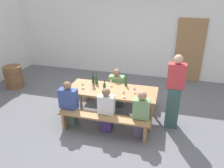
# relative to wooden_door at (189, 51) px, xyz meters

# --- Properties ---
(ground_plane) EXTENTS (24.00, 24.00, 0.00)m
(ground_plane) POSITION_rel_wooden_door_xyz_m (-1.87, -2.93, -1.05)
(ground_plane) COLOR slate
(back_wall) EXTENTS (14.00, 0.20, 3.20)m
(back_wall) POSITION_rel_wooden_door_xyz_m (-1.87, 0.14, 0.55)
(back_wall) COLOR white
(back_wall) RESTS_ON ground
(wooden_door) EXTENTS (0.90, 0.06, 2.10)m
(wooden_door) POSITION_rel_wooden_door_xyz_m (0.00, 0.00, 0.00)
(wooden_door) COLOR #9E7247
(wooden_door) RESTS_ON ground
(tasting_table) EXTENTS (2.16, 0.87, 0.75)m
(tasting_table) POSITION_rel_wooden_door_xyz_m (-1.87, -2.93, -0.37)
(tasting_table) COLOR #9E7247
(tasting_table) RESTS_ON ground
(bench_near) EXTENTS (2.06, 0.30, 0.45)m
(bench_near) POSITION_rel_wooden_door_xyz_m (-1.87, -3.67, -0.69)
(bench_near) COLOR #9E7247
(bench_near) RESTS_ON ground
(bench_far) EXTENTS (2.06, 0.30, 0.45)m
(bench_far) POSITION_rel_wooden_door_xyz_m (-1.87, -2.20, -0.69)
(bench_far) COLOR #9E7247
(bench_far) RESTS_ON ground
(wine_bottle_0) EXTENTS (0.08, 0.08, 0.30)m
(wine_bottle_0) POSITION_rel_wooden_door_xyz_m (-2.81, -3.31, -0.19)
(wine_bottle_0) COLOR #234C2D
(wine_bottle_0) RESTS_ON tasting_table
(wine_bottle_1) EXTENTS (0.07, 0.07, 0.30)m
(wine_bottle_1) POSITION_rel_wooden_door_xyz_m (-2.01, -3.09, -0.19)
(wine_bottle_1) COLOR #234C2D
(wine_bottle_1) RESTS_ON tasting_table
(wine_bottle_2) EXTENTS (0.06, 0.06, 0.35)m
(wine_bottle_2) POSITION_rel_wooden_door_xyz_m (-2.38, -2.84, -0.17)
(wine_bottle_2) COLOR #143319
(wine_bottle_2) RESTS_ON tasting_table
(wine_bottle_3) EXTENTS (0.08, 0.08, 0.32)m
(wine_bottle_3) POSITION_rel_wooden_door_xyz_m (-2.34, -2.70, -0.19)
(wine_bottle_3) COLOR #234C2D
(wine_bottle_3) RESTS_ON tasting_table
(wine_bottle_4) EXTENTS (0.07, 0.07, 0.33)m
(wine_bottle_4) POSITION_rel_wooden_door_xyz_m (-1.60, -2.61, -0.17)
(wine_bottle_4) COLOR #234C2D
(wine_bottle_4) RESTS_ON tasting_table
(wine_glass_0) EXTENTS (0.07, 0.07, 0.15)m
(wine_glass_0) POSITION_rel_wooden_door_xyz_m (-1.32, -2.95, -0.20)
(wine_glass_0) COLOR silver
(wine_glass_0) RESTS_ON tasting_table
(wine_glass_1) EXTENTS (0.07, 0.07, 0.18)m
(wine_glass_1) POSITION_rel_wooden_door_xyz_m (-1.96, -2.70, -0.17)
(wine_glass_1) COLOR silver
(wine_glass_1) RESTS_ON tasting_table
(wine_glass_2) EXTENTS (0.08, 0.08, 0.15)m
(wine_glass_2) POSITION_rel_wooden_door_xyz_m (-2.58, -3.03, -0.20)
(wine_glass_2) COLOR silver
(wine_glass_2) RESTS_ON tasting_table
(wine_glass_3) EXTENTS (0.06, 0.06, 0.14)m
(wine_glass_3) POSITION_rel_wooden_door_xyz_m (-2.34, -2.98, -0.20)
(wine_glass_3) COLOR silver
(wine_glass_3) RESTS_ON tasting_table
(wine_glass_4) EXTENTS (0.07, 0.07, 0.15)m
(wine_glass_4) POSITION_rel_wooden_door_xyz_m (-1.52, -3.22, -0.19)
(wine_glass_4) COLOR silver
(wine_glass_4) RESTS_ON tasting_table
(seated_guest_near_0) EXTENTS (0.42, 0.24, 1.11)m
(seated_guest_near_0) POSITION_rel_wooden_door_xyz_m (-2.75, -3.52, -0.53)
(seated_guest_near_0) COLOR #465848
(seated_guest_near_0) RESTS_ON ground
(seated_guest_near_1) EXTENTS (0.36, 0.24, 1.06)m
(seated_guest_near_1) POSITION_rel_wooden_door_xyz_m (-1.85, -3.52, -0.55)
(seated_guest_near_1) COLOR #3E2C64
(seated_guest_near_1) RESTS_ON ground
(seated_guest_near_2) EXTENTS (0.35, 0.24, 1.08)m
(seated_guest_near_2) POSITION_rel_wooden_door_xyz_m (-1.07, -3.52, -0.54)
(seated_guest_near_2) COLOR #564D69
(seated_guest_near_2) RESTS_ON ground
(seated_guest_far_0) EXTENTS (0.40, 0.24, 1.07)m
(seated_guest_far_0) POSITION_rel_wooden_door_xyz_m (-1.90, -2.35, -0.55)
(seated_guest_far_0) COLOR #374A48
(seated_guest_far_0) RESTS_ON ground
(standing_host) EXTENTS (0.38, 0.24, 1.75)m
(standing_host) POSITION_rel_wooden_door_xyz_m (-0.43, -2.97, -0.20)
(standing_host) COLOR #375451
(standing_host) RESTS_ON ground
(wine_barrel) EXTENTS (0.59, 0.59, 0.70)m
(wine_barrel) POSITION_rel_wooden_door_xyz_m (-5.39, -2.02, -0.70)
(wine_barrel) COLOR brown
(wine_barrel) RESTS_ON ground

